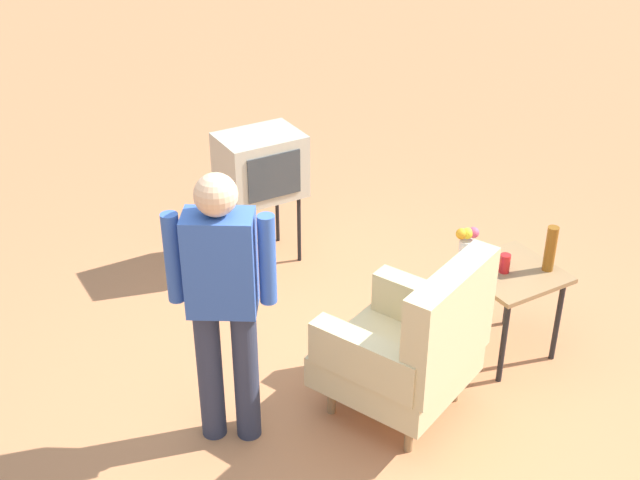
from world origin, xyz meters
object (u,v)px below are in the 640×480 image
at_px(armchair, 412,345).
at_px(flower_vase, 466,245).
at_px(side_table, 511,283).
at_px(tv_on_stand, 261,166).
at_px(person_standing, 223,297).
at_px(soda_can_red, 505,263).
at_px(bottle_tall_amber, 551,249).
at_px(soda_can_blue, 490,270).

xyz_separation_m(armchair, flower_vase, (-0.67, -0.38, 0.27)).
bearing_deg(side_table, tv_on_stand, -66.76).
xyz_separation_m(tv_on_stand, flower_vase, (-0.58, 1.66, -0.01)).
bearing_deg(person_standing, soda_can_red, 174.26).
bearing_deg(tv_on_stand, armchair, 87.55).
distance_m(bottle_tall_amber, soda_can_red, 0.29).
bearing_deg(armchair, tv_on_stand, -92.45).
bearing_deg(soda_can_blue, armchair, 14.59).
distance_m(soda_can_blue, soda_can_red, 0.13).
height_order(armchair, tv_on_stand, armchair).
xyz_separation_m(armchair, soda_can_red, (-0.83, -0.19, 0.18)).
height_order(person_standing, soda_can_red, person_standing).
bearing_deg(side_table, bottle_tall_amber, 151.91).
bearing_deg(soda_can_red, side_table, 164.30).
height_order(soda_can_blue, flower_vase, flower_vase).
bearing_deg(soda_can_blue, tv_on_stand, -71.72).
distance_m(bottle_tall_amber, flower_vase, 0.51).
bearing_deg(tv_on_stand, side_table, 113.24).
distance_m(armchair, tv_on_stand, 2.06).
relative_size(side_table, flower_vase, 2.34).
bearing_deg(person_standing, tv_on_stand, -122.49).
distance_m(tv_on_stand, person_standing, 1.98).
relative_size(person_standing, soda_can_blue, 13.44).
distance_m(person_standing, soda_can_blue, 1.71).
relative_size(person_standing, soda_can_red, 13.44).
relative_size(armchair, tv_on_stand, 1.03).
bearing_deg(armchair, side_table, -168.69).
relative_size(soda_can_red, flower_vase, 0.46).
bearing_deg(soda_can_red, tv_on_stand, -68.07).
bearing_deg(armchair, person_standing, -21.06).
bearing_deg(side_table, person_standing, -6.05).
bearing_deg(armchair, soda_can_red, -166.90).
xyz_separation_m(tv_on_stand, soda_can_red, (-0.74, 1.85, -0.10)).
bearing_deg(person_standing, flower_vase, -179.92).
height_order(tv_on_stand, flower_vase, tv_on_stand).
relative_size(armchair, soda_can_red, 8.69).
xyz_separation_m(side_table, soda_can_red, (0.06, -0.02, 0.15)).
height_order(armchair, soda_can_blue, armchair).
xyz_separation_m(person_standing, flower_vase, (-1.64, -0.00, -0.17)).
relative_size(armchair, side_table, 1.71).
distance_m(person_standing, bottle_tall_amber, 2.08).
xyz_separation_m(soda_can_blue, bottle_tall_amber, (-0.38, 0.11, 0.09)).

